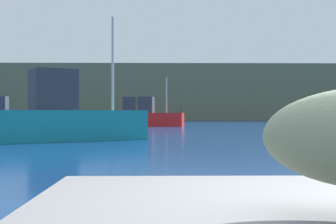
# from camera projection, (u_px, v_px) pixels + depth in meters

# --- Properties ---
(hillside_backdrop) EXTENTS (140.00, 16.05, 9.43)m
(hillside_backdrop) POSITION_uv_depth(u_px,v_px,m) (168.00, 94.00, 83.92)
(hillside_backdrop) COLOR #5B664C
(hillside_backdrop) RESTS_ON ground
(fishing_boat_teal) EXTENTS (6.91, 4.95, 5.79)m
(fishing_boat_teal) POSITION_uv_depth(u_px,v_px,m) (67.00, 117.00, 20.88)
(fishing_boat_teal) COLOR teal
(fishing_boat_teal) RESTS_ON ground
(fishing_boat_red) EXTENTS (8.09, 3.41, 4.61)m
(fishing_boat_red) POSITION_uv_depth(u_px,v_px,m) (141.00, 116.00, 44.27)
(fishing_boat_red) COLOR red
(fishing_boat_red) RESTS_ON ground
(mooring_buoy) EXTENTS (0.69, 0.69, 0.69)m
(mooring_buoy) POSITION_uv_depth(u_px,v_px,m) (332.00, 147.00, 12.44)
(mooring_buoy) COLOR red
(mooring_buoy) RESTS_ON ground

